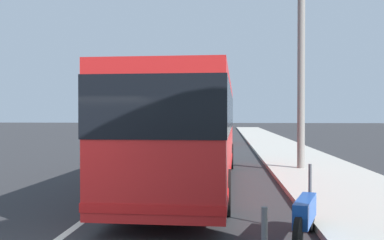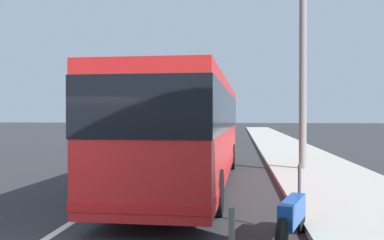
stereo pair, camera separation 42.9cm
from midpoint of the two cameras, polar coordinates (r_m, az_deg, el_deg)
sidewalk_curb at (r=15.18m, az=17.11°, el=-7.25°), size 110.00×3.60×0.14m
lane_divider_line at (r=15.17m, az=-7.18°, el=-7.49°), size 110.00×0.16×0.01m
coach_bus at (r=12.79m, az=-1.07°, el=-0.77°), size 12.18×2.76×3.13m
motorcycle_by_tree at (r=7.30m, az=13.67°, el=-12.62°), size 2.16×0.77×1.26m
car_far_distant at (r=45.25m, az=-1.62°, el=-1.15°), size 4.64×1.85×1.51m
car_ahead_same_lane at (r=31.38m, az=2.77°, el=-1.99°), size 4.28×2.06×1.44m
car_side_street at (r=48.55m, az=2.94°, el=-1.04°), size 4.25×2.11×1.52m
utility_pole at (r=16.30m, az=14.09°, el=5.37°), size 0.28×0.28×6.99m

